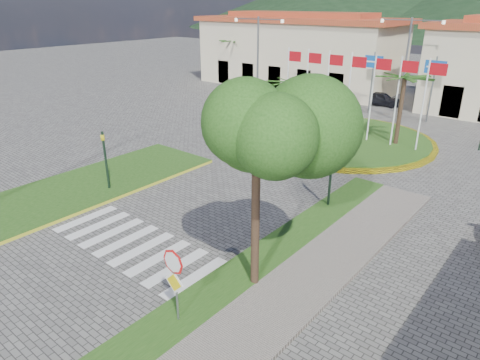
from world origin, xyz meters
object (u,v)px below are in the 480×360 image
Objects in this scene: stop_sign at (174,275)px; white_van at (323,100)px; roundabout_island at (341,139)px; car_dark_a at (381,99)px; car_dark_b at (459,104)px; deciduous_tree at (257,143)px.

white_van is (-11.21, 28.69, -1.13)m from stop_sign.
roundabout_island is at bearing -149.31° from white_van.
white_van is (-6.32, 8.65, 0.48)m from roundabout_island.
stop_sign is 33.40m from car_dark_a.
car_dark_b is at bearing -64.48° from white_van.
deciduous_tree reaches higher than stop_sign.
stop_sign is at bearing -101.18° from deciduous_tree.
deciduous_tree is (0.60, 3.04, 3.38)m from stop_sign.
stop_sign is 30.82m from white_van.
car_dark_b is (6.28, 2.24, -0.01)m from car_dark_a.
car_dark_b is at bearing -76.33° from car_dark_a.
stop_sign is at bearing -76.27° from roundabout_island.
white_van is 1.27× the size of car_dark_a.
roundabout_island is 18.55m from deciduous_tree.
white_van is at bearing 111.34° from stop_sign.
deciduous_tree is 28.60m from white_van.
car_dark_a is at bearing 117.54° from car_dark_b.
stop_sign reaches higher than car_dark_b.
white_van is at bearing 128.62° from car_dark_a.
roundabout_island is at bearing 107.91° from deciduous_tree.
deciduous_tree reaches higher than car_dark_b.
car_dark_a is at bearing 104.90° from deciduous_tree.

